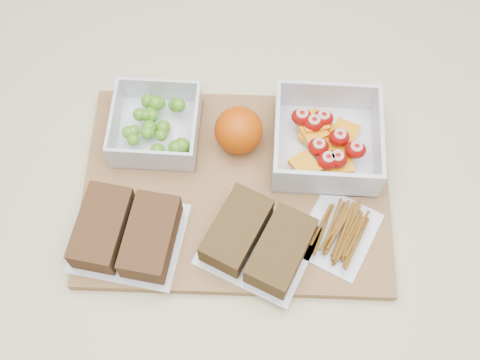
{
  "coord_description": "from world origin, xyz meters",
  "views": [
    {
      "loc": [
        0.01,
        -0.35,
        1.66
      ],
      "look_at": [
        -0.01,
        0.0,
        0.93
      ],
      "focal_mm": 45.0,
      "sensor_mm": 36.0,
      "label": 1
    }
  ],
  "objects_px": {
    "grape_container": "(157,125)",
    "pretzel_bag": "(339,231)",
    "orange": "(239,130)",
    "sandwich_bag_center": "(259,241)",
    "fruit_container": "(326,141)",
    "cutting_board": "(236,188)",
    "sandwich_bag_left": "(127,233)"
  },
  "relations": [
    {
      "from": "grape_container",
      "to": "pretzel_bag",
      "type": "relative_size",
      "value": 0.89
    },
    {
      "from": "grape_container",
      "to": "orange",
      "type": "bearing_deg",
      "value": -4.04
    },
    {
      "from": "orange",
      "to": "sandwich_bag_center",
      "type": "relative_size",
      "value": 0.39
    },
    {
      "from": "fruit_container",
      "to": "grape_container",
      "type": "bearing_deg",
      "value": 177.01
    },
    {
      "from": "grape_container",
      "to": "orange",
      "type": "xyz_separation_m",
      "value": [
        0.12,
        -0.01,
        0.01
      ]
    },
    {
      "from": "cutting_board",
      "to": "sandwich_bag_left",
      "type": "distance_m",
      "value": 0.16
    },
    {
      "from": "pretzel_bag",
      "to": "grape_container",
      "type": "bearing_deg",
      "value": 151.52
    },
    {
      "from": "orange",
      "to": "sandwich_bag_left",
      "type": "distance_m",
      "value": 0.21
    },
    {
      "from": "orange",
      "to": "pretzel_bag",
      "type": "bearing_deg",
      "value": -43.05
    },
    {
      "from": "grape_container",
      "to": "fruit_container",
      "type": "xyz_separation_m",
      "value": [
        0.24,
        -0.01,
        0.0
      ]
    },
    {
      "from": "fruit_container",
      "to": "pretzel_bag",
      "type": "relative_size",
      "value": 1.08
    },
    {
      "from": "cutting_board",
      "to": "pretzel_bag",
      "type": "distance_m",
      "value": 0.15
    },
    {
      "from": "cutting_board",
      "to": "grape_container",
      "type": "distance_m",
      "value": 0.14
    },
    {
      "from": "grape_container",
      "to": "sandwich_bag_center",
      "type": "xyz_separation_m",
      "value": [
        0.15,
        -0.16,
        -0.0
      ]
    },
    {
      "from": "cutting_board",
      "to": "orange",
      "type": "xyz_separation_m",
      "value": [
        -0.0,
        0.07,
        0.04
      ]
    },
    {
      "from": "cutting_board",
      "to": "fruit_container",
      "type": "height_order",
      "value": "fruit_container"
    },
    {
      "from": "cutting_board",
      "to": "sandwich_bag_left",
      "type": "bearing_deg",
      "value": -149.36
    },
    {
      "from": "sandwich_bag_left",
      "to": "sandwich_bag_center",
      "type": "xyz_separation_m",
      "value": [
        0.17,
        -0.0,
        -0.0
      ]
    },
    {
      "from": "orange",
      "to": "pretzel_bag",
      "type": "relative_size",
      "value": 0.5
    },
    {
      "from": "pretzel_bag",
      "to": "fruit_container",
      "type": "bearing_deg",
      "value": 98.61
    },
    {
      "from": "grape_container",
      "to": "orange",
      "type": "height_order",
      "value": "orange"
    },
    {
      "from": "fruit_container",
      "to": "sandwich_bag_left",
      "type": "bearing_deg",
      "value": -149.63
    },
    {
      "from": "sandwich_bag_center",
      "to": "fruit_container",
      "type": "bearing_deg",
      "value": 60.42
    },
    {
      "from": "sandwich_bag_left",
      "to": "sandwich_bag_center",
      "type": "height_order",
      "value": "sandwich_bag_left"
    },
    {
      "from": "fruit_container",
      "to": "pretzel_bag",
      "type": "bearing_deg",
      "value": -81.39
    },
    {
      "from": "cutting_board",
      "to": "pretzel_bag",
      "type": "xyz_separation_m",
      "value": [
        0.14,
        -0.06,
        0.02
      ]
    },
    {
      "from": "fruit_container",
      "to": "pretzel_bag",
      "type": "distance_m",
      "value": 0.13
    },
    {
      "from": "cutting_board",
      "to": "sandwich_bag_center",
      "type": "height_order",
      "value": "sandwich_bag_center"
    },
    {
      "from": "orange",
      "to": "cutting_board",
      "type": "bearing_deg",
      "value": -89.29
    },
    {
      "from": "cutting_board",
      "to": "sandwich_bag_center",
      "type": "xyz_separation_m",
      "value": [
        0.03,
        -0.09,
        0.03
      ]
    },
    {
      "from": "fruit_container",
      "to": "orange",
      "type": "relative_size",
      "value": 2.15
    },
    {
      "from": "cutting_board",
      "to": "sandwich_bag_center",
      "type": "bearing_deg",
      "value": -69.67
    }
  ]
}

